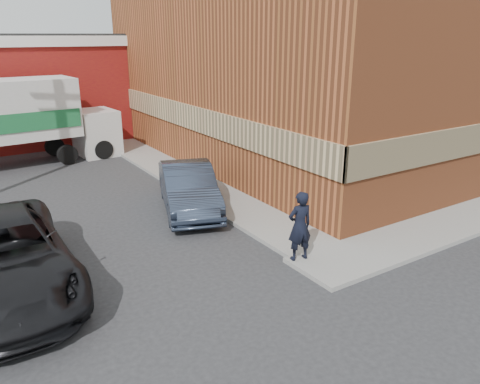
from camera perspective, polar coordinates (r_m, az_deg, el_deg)
ground at (r=12.48m, az=7.07°, el=-7.90°), size 90.00×90.00×0.00m
brick_building at (r=23.57m, az=9.66°, el=16.29°), size 14.25×18.25×9.36m
sidewalk_west at (r=19.95m, az=-8.21°, el=2.48°), size 1.80×18.00×0.12m
man at (r=11.77m, az=7.29°, el=-4.13°), size 0.72×0.53×1.81m
sedan at (r=15.46m, az=-6.30°, el=0.49°), size 3.04×4.90×1.52m
suv_a at (r=11.72m, az=-27.12°, el=-7.16°), size 2.97×6.23×1.71m
box_truck at (r=22.68m, az=-24.93°, el=8.35°), size 7.75×2.79×3.76m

